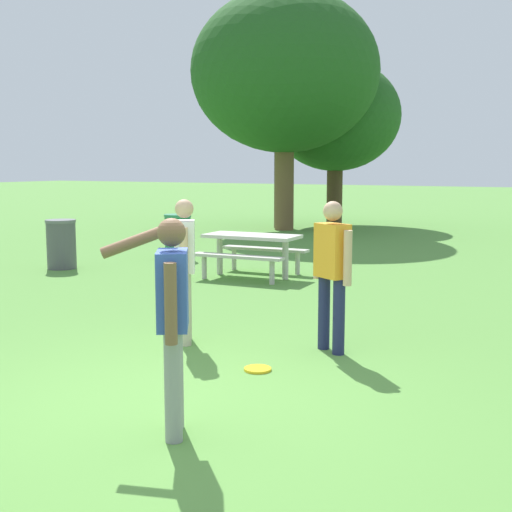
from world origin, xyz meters
The scene contains 11 objects.
ground_plane centered at (0.00, 0.00, 0.00)m, with size 120.00×120.00×0.00m, color #568E3D.
person_thrower centered at (0.35, -0.40, 0.96)m, with size 0.83×0.53×1.64m.
person_catcher centered at (-1.05, 1.85, 0.94)m, with size 0.39×0.53×1.64m.
person_bystander centered at (0.56, 2.28, 0.94)m, with size 0.54×0.38×1.64m.
frisbee centered at (0.17, 1.30, 0.01)m, with size 0.27×0.27×0.03m, color yellow.
picnic_table_near centered at (-2.56, 6.21, 0.56)m, with size 1.77×1.50×0.77m.
trash_can_beside_table centered at (-6.31, 5.29, 0.48)m, with size 0.59×0.59×0.96m.
trash_can_further_along centered at (-5.12, 7.55, 0.48)m, with size 0.59×0.59×0.96m.
tree_tall_left centered at (-6.27, 15.03, 4.44)m, with size 3.35×3.35×5.93m.
tree_broad_center centered at (-5.89, 14.43, 4.79)m, with size 5.73×5.73×7.25m.
tree_far_right centered at (-5.23, 16.99, 3.62)m, with size 4.32×4.32×5.48m.
Camera 1 is at (3.19, -4.36, 2.02)m, focal length 46.97 mm.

